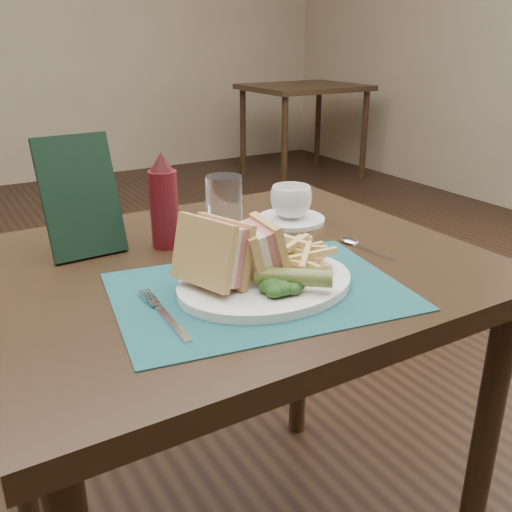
# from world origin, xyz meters

# --- Properties ---
(floor) EXTENTS (7.00, 7.00, 0.00)m
(floor) POSITION_xyz_m (0.00, 0.00, 0.00)
(floor) COLOR black
(floor) RESTS_ON ground
(table_main) EXTENTS (0.90, 0.75, 0.75)m
(table_main) POSITION_xyz_m (0.00, -0.50, 0.38)
(table_main) COLOR black
(table_main) RESTS_ON ground
(table_bg_right) EXTENTS (0.90, 0.75, 0.75)m
(table_bg_right) POSITION_xyz_m (2.31, 2.52, 0.38)
(table_bg_right) COLOR black
(table_bg_right) RESTS_ON ground
(placemat) EXTENTS (0.51, 0.40, 0.00)m
(placemat) POSITION_xyz_m (-0.03, -0.65, 0.75)
(placemat) COLOR #17484A
(placemat) RESTS_ON table_main
(plate) EXTENTS (0.31, 0.26, 0.01)m
(plate) POSITION_xyz_m (-0.01, -0.64, 0.76)
(plate) COLOR white
(plate) RESTS_ON placemat
(sandwich_half_a) EXTENTS (0.11, 0.13, 0.11)m
(sandwich_half_a) POSITION_xyz_m (-0.11, -0.63, 0.82)
(sandwich_half_a) COLOR tan
(sandwich_half_a) RESTS_ON plate
(sandwich_half_b) EXTENTS (0.08, 0.10, 0.10)m
(sandwich_half_b) POSITION_xyz_m (-0.04, -0.63, 0.82)
(sandwich_half_b) COLOR tan
(sandwich_half_b) RESTS_ON plate
(kale_garnish) EXTENTS (0.11, 0.08, 0.03)m
(kale_garnish) POSITION_xyz_m (-0.01, -0.70, 0.78)
(kale_garnish) COLOR #1A3B15
(kale_garnish) RESTS_ON plate
(pickle_spear) EXTENTS (0.11, 0.10, 0.03)m
(pickle_spear) POSITION_xyz_m (0.00, -0.70, 0.79)
(pickle_spear) COLOR #4F6225
(pickle_spear) RESTS_ON plate
(fries_pile) EXTENTS (0.18, 0.20, 0.05)m
(fries_pile) POSITION_xyz_m (0.06, -0.62, 0.79)
(fries_pile) COLOR tan
(fries_pile) RESTS_ON plate
(fork) EXTENTS (0.04, 0.17, 0.01)m
(fork) POSITION_xyz_m (-0.19, -0.65, 0.76)
(fork) COLOR silver
(fork) RESTS_ON placemat
(spoon) EXTENTS (0.05, 0.15, 0.01)m
(spoon) POSITION_xyz_m (0.25, -0.59, 0.76)
(spoon) COLOR silver
(spoon) RESTS_ON table_main
(saucer) EXTENTS (0.19, 0.19, 0.01)m
(saucer) POSITION_xyz_m (0.22, -0.37, 0.76)
(saucer) COLOR white
(saucer) RESTS_ON table_main
(coffee_cup) EXTENTS (0.13, 0.13, 0.07)m
(coffee_cup) POSITION_xyz_m (0.22, -0.37, 0.80)
(coffee_cup) COLOR white
(coffee_cup) RESTS_ON saucer
(drinking_glass) EXTENTS (0.09, 0.09, 0.13)m
(drinking_glass) POSITION_xyz_m (0.04, -0.40, 0.81)
(drinking_glass) COLOR white
(drinking_glass) RESTS_ON table_main
(ketchup_bottle) EXTENTS (0.07, 0.07, 0.19)m
(ketchup_bottle) POSITION_xyz_m (-0.07, -0.37, 0.84)
(ketchup_bottle) COLOR #4F0D14
(ketchup_bottle) RESTS_ON table_main
(check_presenter) EXTENTS (0.14, 0.09, 0.22)m
(check_presenter) POSITION_xyz_m (-0.22, -0.33, 0.86)
(check_presenter) COLOR black
(check_presenter) RESTS_ON table_main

